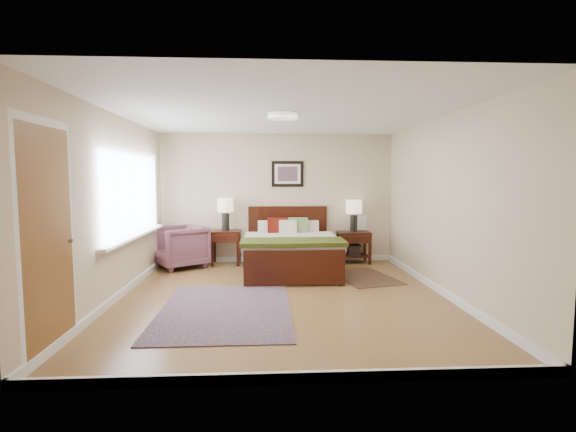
{
  "coord_description": "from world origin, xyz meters",
  "views": [
    {
      "loc": [
        -0.24,
        -5.65,
        1.62
      ],
      "look_at": [
        0.11,
        0.78,
        1.05
      ],
      "focal_mm": 26.0,
      "sensor_mm": 36.0,
      "label": 1
    }
  ],
  "objects_px": {
    "bed": "(290,244)",
    "nightstand_left": "(226,237)",
    "rug_persian": "(225,310)",
    "lamp_right": "(354,210)",
    "armchair": "(180,247)",
    "lamp_left": "(226,209)",
    "nightstand_right": "(354,244)"
  },
  "relations": [
    {
      "from": "bed",
      "to": "rug_persian",
      "type": "height_order",
      "value": "bed"
    },
    {
      "from": "lamp_right",
      "to": "rug_persian",
      "type": "relative_size",
      "value": 0.27
    },
    {
      "from": "lamp_left",
      "to": "armchair",
      "type": "bearing_deg",
      "value": -161.51
    },
    {
      "from": "nightstand_left",
      "to": "bed",
      "type": "bearing_deg",
      "value": -31.51
    },
    {
      "from": "lamp_left",
      "to": "armchair",
      "type": "xyz_separation_m",
      "value": [
        -0.81,
        -0.27,
        -0.68
      ]
    },
    {
      "from": "bed",
      "to": "nightstand_left",
      "type": "relative_size",
      "value": 3.08
    },
    {
      "from": "bed",
      "to": "lamp_right",
      "type": "relative_size",
      "value": 3.27
    },
    {
      "from": "lamp_right",
      "to": "bed",
      "type": "bearing_deg",
      "value": -149.46
    },
    {
      "from": "bed",
      "to": "nightstand_left",
      "type": "distance_m",
      "value": 1.39
    },
    {
      "from": "nightstand_left",
      "to": "nightstand_right",
      "type": "distance_m",
      "value": 2.46
    },
    {
      "from": "bed",
      "to": "lamp_right",
      "type": "bearing_deg",
      "value": 30.54
    },
    {
      "from": "lamp_left",
      "to": "rug_persian",
      "type": "xyz_separation_m",
      "value": [
        0.25,
        -2.85,
        -1.06
      ]
    },
    {
      "from": "lamp_left",
      "to": "rug_persian",
      "type": "bearing_deg",
      "value": -84.93
    },
    {
      "from": "nightstand_right",
      "to": "rug_persian",
      "type": "relative_size",
      "value": 0.27
    },
    {
      "from": "nightstand_left",
      "to": "armchair",
      "type": "xyz_separation_m",
      "value": [
        -0.81,
        -0.25,
        -0.14
      ]
    },
    {
      "from": "nightstand_left",
      "to": "rug_persian",
      "type": "relative_size",
      "value": 0.29
    },
    {
      "from": "nightstand_left",
      "to": "armchair",
      "type": "relative_size",
      "value": 0.76
    },
    {
      "from": "nightstand_right",
      "to": "lamp_left",
      "type": "distance_m",
      "value": 2.56
    },
    {
      "from": "nightstand_right",
      "to": "lamp_left",
      "type": "bearing_deg",
      "value": 179.71
    },
    {
      "from": "rug_persian",
      "to": "nightstand_right",
      "type": "bearing_deg",
      "value": 52.16
    },
    {
      "from": "nightstand_left",
      "to": "lamp_right",
      "type": "relative_size",
      "value": 1.06
    },
    {
      "from": "bed",
      "to": "lamp_left",
      "type": "distance_m",
      "value": 1.52
    },
    {
      "from": "bed",
      "to": "rug_persian",
      "type": "relative_size",
      "value": 0.88
    },
    {
      "from": "bed",
      "to": "nightstand_left",
      "type": "xyz_separation_m",
      "value": [
        -1.19,
        0.73,
        0.03
      ]
    },
    {
      "from": "nightstand_right",
      "to": "lamp_right",
      "type": "bearing_deg",
      "value": 90.0
    },
    {
      "from": "lamp_left",
      "to": "lamp_right",
      "type": "xyz_separation_m",
      "value": [
        2.46,
        0.0,
        -0.04
      ]
    },
    {
      "from": "armchair",
      "to": "rug_persian",
      "type": "distance_m",
      "value": 2.81
    },
    {
      "from": "bed",
      "to": "armchair",
      "type": "distance_m",
      "value": 2.06
    },
    {
      "from": "nightstand_right",
      "to": "rug_persian",
      "type": "xyz_separation_m",
      "value": [
        -2.21,
        -2.83,
        -0.36
      ]
    },
    {
      "from": "nightstand_left",
      "to": "armchair",
      "type": "bearing_deg",
      "value": -162.92
    },
    {
      "from": "nightstand_right",
      "to": "lamp_left",
      "type": "height_order",
      "value": "lamp_left"
    },
    {
      "from": "lamp_right",
      "to": "rug_persian",
      "type": "distance_m",
      "value": 3.74
    }
  ]
}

